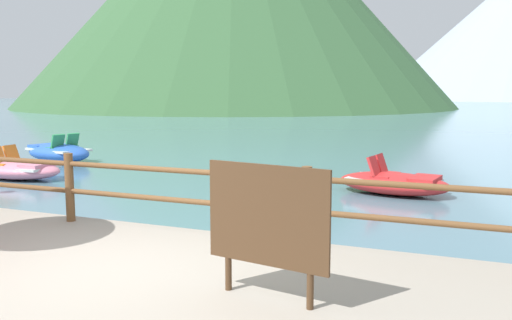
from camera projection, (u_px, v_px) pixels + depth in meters
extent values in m
plane|color=slate|center=(425.00, 117.00, 42.25)|extent=(200.00, 200.00, 0.00)
cylinder|color=brown|center=(70.00, 187.00, 7.39)|extent=(0.12, 0.12, 0.95)
cylinder|color=brown|center=(306.00, 207.00, 6.13)|extent=(0.12, 0.12, 0.95)
cylinder|color=brown|center=(177.00, 170.00, 6.72)|extent=(23.80, 0.07, 0.07)
cylinder|color=brown|center=(177.00, 200.00, 6.77)|extent=(23.80, 0.07, 0.07)
cube|color=beige|center=(268.00, 215.00, 4.59)|extent=(1.09, 0.23, 0.80)
cube|color=#4C331E|center=(267.00, 215.00, 4.57)|extent=(1.17, 0.23, 0.88)
cylinder|color=#4C331E|center=(228.00, 271.00, 4.88)|extent=(0.06, 0.06, 0.35)
cylinder|color=#4C331E|center=(310.00, 289.00, 4.45)|extent=(0.06, 0.06, 0.35)
ellipsoid|color=blue|center=(59.00, 153.00, 16.43)|extent=(2.77, 1.85, 0.57)
cube|color=silver|center=(58.00, 149.00, 16.42)|extent=(2.17, 1.49, 0.06)
cube|color=#339956|center=(69.00, 147.00, 16.50)|extent=(0.49, 0.49, 0.08)
cube|color=#339956|center=(72.00, 140.00, 16.36)|extent=(0.30, 0.44, 0.43)
cube|color=#339956|center=(55.00, 148.00, 16.09)|extent=(0.49, 0.49, 0.08)
cube|color=#339956|center=(58.00, 141.00, 15.96)|extent=(0.30, 0.44, 0.43)
cube|color=blue|center=(45.00, 146.00, 16.82)|extent=(0.76, 0.99, 0.12)
ellipsoid|color=red|center=(393.00, 183.00, 11.41)|extent=(2.55, 1.59, 0.45)
cube|color=silver|center=(394.00, 180.00, 11.40)|extent=(1.99, 1.29, 0.06)
cube|color=red|center=(382.00, 177.00, 11.28)|extent=(0.46, 0.46, 0.08)
cube|color=red|center=(374.00, 166.00, 11.35)|extent=(0.27, 0.43, 0.43)
cube|color=red|center=(389.00, 174.00, 11.69)|extent=(0.46, 0.46, 0.08)
cube|color=red|center=(381.00, 164.00, 11.76)|extent=(0.27, 0.43, 0.43)
cube|color=red|center=(425.00, 180.00, 11.06)|extent=(0.66, 0.92, 0.12)
ellipsoid|color=pink|center=(17.00, 170.00, 13.33)|extent=(2.53, 1.27, 0.45)
cube|color=silver|center=(16.00, 167.00, 13.31)|extent=(1.97, 1.03, 0.06)
cube|color=orange|center=(3.00, 165.00, 13.15)|extent=(0.41, 0.41, 0.08)
cube|color=orange|center=(18.00, 162.00, 13.59)|extent=(0.41, 0.41, 0.08)
cube|color=orange|center=(11.00, 153.00, 13.62)|extent=(0.22, 0.41, 0.43)
cube|color=pink|center=(38.00, 166.00, 13.08)|extent=(0.58, 0.84, 0.12)
cone|color=#386038|center=(331.00, 36.00, 69.39)|extent=(29.59, 29.59, 17.97)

